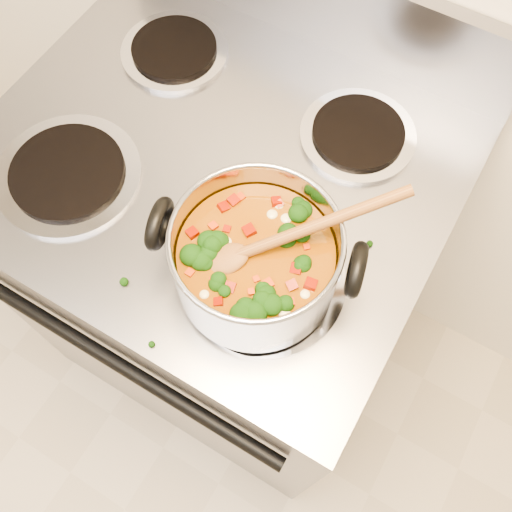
% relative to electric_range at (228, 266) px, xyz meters
% --- Properties ---
extents(electric_range, '(0.79, 0.71, 1.08)m').
position_rel_electric_range_xyz_m(electric_range, '(0.00, 0.00, 0.00)').
color(electric_range, gray).
rests_on(electric_range, ground).
extents(stockpot, '(0.30, 0.23, 0.14)m').
position_rel_electric_range_xyz_m(stockpot, '(0.17, -0.16, 0.53)').
color(stockpot, '#A9A9B1').
rests_on(stockpot, electric_range).
extents(wooden_spoon, '(0.23, 0.23, 0.10)m').
position_rel_electric_range_xyz_m(wooden_spoon, '(0.19, -0.15, 0.57)').
color(wooden_spoon, brown).
rests_on(wooden_spoon, stockpot).
extents(cooktop_crumbs, '(0.37, 0.30, 0.01)m').
position_rel_electric_range_xyz_m(cooktop_crumbs, '(0.23, -0.13, 0.46)').
color(cooktop_crumbs, black).
rests_on(cooktop_crumbs, electric_range).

